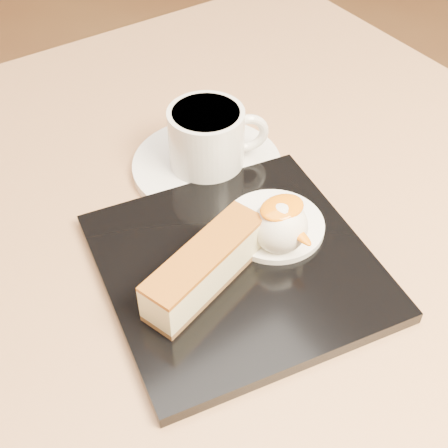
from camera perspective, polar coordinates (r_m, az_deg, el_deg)
table at (r=0.69m, az=-0.88°, el=-10.20°), size 0.80×0.80×0.72m
dessert_plate at (r=0.53m, az=1.20°, el=-3.85°), size 0.25×0.25×0.01m
cheesecake at (r=0.50m, az=-1.75°, el=-3.96°), size 0.12×0.07×0.04m
cream_smear at (r=0.56m, az=4.57°, el=-0.11°), size 0.09×0.09×0.01m
ice_cream_scoop at (r=0.53m, az=5.14°, el=-0.20°), size 0.05×0.05×0.05m
mango_sauce at (r=0.51m, az=5.32°, el=1.51°), size 0.04×0.03×0.01m
mint_sprig at (r=0.55m, az=0.66°, el=0.45°), size 0.03×0.02×0.00m
saucer at (r=0.63m, az=-1.56°, el=5.33°), size 0.15×0.15×0.01m
coffee_cup at (r=0.61m, az=-1.45°, el=7.99°), size 0.10×0.07×0.06m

